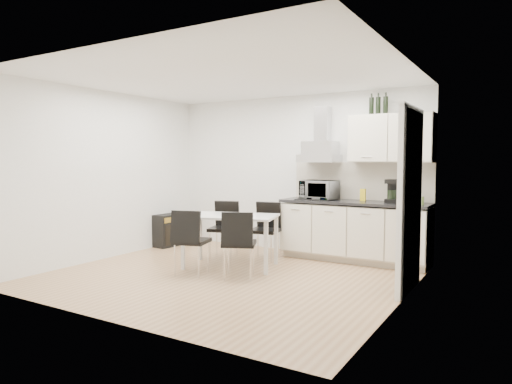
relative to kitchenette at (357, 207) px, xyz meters
The scene contains 15 objects.
ground 2.26m from the kitchenette, 124.34° to the right, with size 4.50×4.50×0.00m, color tan.
wall_back 1.30m from the kitchenette, 167.38° to the left, with size 4.50×0.10×2.60m, color white.
wall_front 3.95m from the kitchenette, 107.61° to the right, with size 4.50×0.10×2.60m, color white.
wall_left 3.88m from the kitchenette, 153.21° to the right, with size 0.10×4.00×2.60m, color white.
wall_right 2.09m from the kitchenette, 58.46° to the right, with size 0.10×4.00×2.60m, color white.
ceiling 2.75m from the kitchenette, 124.34° to the right, with size 4.50×4.50×0.00m, color white.
doorway 1.58m from the kitchenette, 49.14° to the right, with size 0.08×1.04×2.10m, color white.
kitchenette is the anchor object (origin of this frame).
dining_table 1.93m from the kitchenette, 138.30° to the right, with size 1.45×1.07×0.75m.
chair_far_left 2.09m from the kitchenette, 156.86° to the right, with size 0.44×0.50×0.88m, color black, non-canonical shape.
chair_far_right 1.46m from the kitchenette, 153.75° to the right, with size 0.44×0.50×0.88m, color black, non-canonical shape.
chair_near_left 2.55m from the kitchenette, 130.74° to the right, with size 0.44×0.50×0.88m, color black, non-canonical shape.
chair_near_right 2.03m from the kitchenette, 120.18° to the right, with size 0.44×0.50×0.88m, color black, non-canonical shape.
guitar_amp 3.35m from the kitchenette, behind, with size 0.35×0.71×0.57m.
floor_speaker 2.29m from the kitchenette, behind, with size 0.19×0.17×0.32m, color black.
Camera 1 is at (3.38, -4.92, 1.53)m, focal length 32.00 mm.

